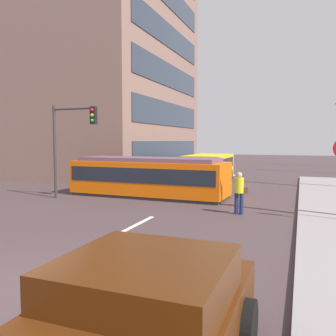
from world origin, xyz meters
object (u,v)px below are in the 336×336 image
Objects in this scene: city_bus at (209,167)px; traffic_light_mast at (71,133)px; pedestrian_crossing at (239,191)px; streetcar_tram at (149,176)px.

traffic_light_mast is (-4.76, -8.71, 2.16)m from city_bus.
pedestrian_crossing is at bearing -69.02° from city_bus.
streetcar_tram is 4.96× the size of pedestrian_crossing.
city_bus is 10.11m from pedestrian_crossing.
streetcar_tram is at bearing 150.74° from pedestrian_crossing.
pedestrian_crossing is 0.36× the size of traffic_light_mast.
pedestrian_crossing is at bearing -29.26° from streetcar_tram.
pedestrian_crossing is at bearing -4.99° from traffic_light_mast.
traffic_light_mast is (-8.38, 0.73, 2.32)m from pedestrian_crossing.
traffic_light_mast is at bearing -145.90° from streetcar_tram.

